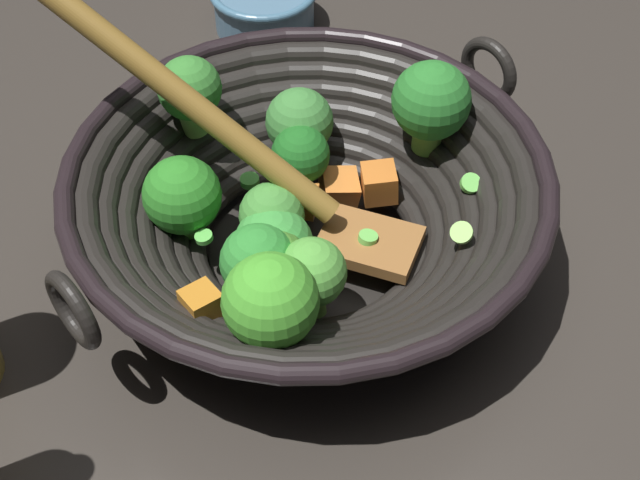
% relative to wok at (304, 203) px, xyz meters
% --- Properties ---
extents(ground_plane, '(4.00, 4.00, 0.00)m').
position_rel_wok_xyz_m(ground_plane, '(-0.00, 0.00, -0.06)').
color(ground_plane, '#332D28').
extents(wok, '(0.38, 0.37, 0.21)m').
position_rel_wok_xyz_m(wok, '(0.00, 0.00, 0.00)').
color(wok, black).
rests_on(wok, ground).
extents(prep_bowl, '(0.10, 0.10, 0.04)m').
position_rel_wok_xyz_m(prep_bowl, '(-0.21, -0.22, -0.04)').
color(prep_bowl, slate).
rests_on(prep_bowl, ground).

